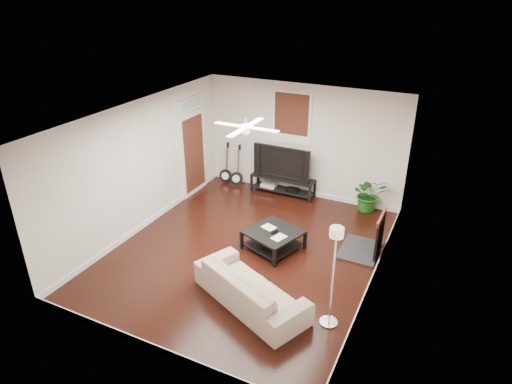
# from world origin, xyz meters

# --- Properties ---
(room) EXTENTS (5.01, 6.01, 2.81)m
(room) POSITION_xyz_m (0.00, 0.00, 1.40)
(room) COLOR black
(room) RESTS_ON ground
(brick_accent) EXTENTS (0.02, 2.20, 2.80)m
(brick_accent) POSITION_xyz_m (2.49, 1.00, 1.40)
(brick_accent) COLOR #9F4C33
(brick_accent) RESTS_ON floor
(fireplace) EXTENTS (0.80, 1.10, 0.92)m
(fireplace) POSITION_xyz_m (2.20, 1.00, 0.46)
(fireplace) COLOR black
(fireplace) RESTS_ON floor
(window_back) EXTENTS (1.00, 0.06, 1.30)m
(window_back) POSITION_xyz_m (-0.30, 2.97, 1.95)
(window_back) COLOR #3D1810
(window_back) RESTS_ON wall_back
(door_left) EXTENTS (0.08, 1.00, 2.50)m
(door_left) POSITION_xyz_m (-2.46, 1.90, 1.25)
(door_left) COLOR white
(door_left) RESTS_ON wall_left
(tv_stand) EXTENTS (1.64, 0.44, 0.46)m
(tv_stand) POSITION_xyz_m (-0.40, 2.78, 0.23)
(tv_stand) COLOR black
(tv_stand) RESTS_ON floor
(tv) EXTENTS (1.47, 0.19, 0.85)m
(tv) POSITION_xyz_m (-0.40, 2.80, 0.88)
(tv) COLOR black
(tv) RESTS_ON tv_stand
(coffee_table) EXTENTS (1.23, 1.23, 0.41)m
(coffee_table) POSITION_xyz_m (0.43, 0.31, 0.20)
(coffee_table) COLOR black
(coffee_table) RESTS_ON floor
(sofa) EXTENTS (2.32, 1.66, 0.63)m
(sofa) POSITION_xyz_m (0.77, -1.40, 0.32)
(sofa) COLOR #C3AD92
(sofa) RESTS_ON floor
(floor_lamp) EXTENTS (0.38, 0.38, 1.77)m
(floor_lamp) POSITION_xyz_m (2.12, -1.30, 0.88)
(floor_lamp) COLOR silver
(floor_lamp) RESTS_ON floor
(potted_plant) EXTENTS (0.97, 0.91, 0.85)m
(potted_plant) POSITION_xyz_m (1.77, 2.82, 0.43)
(potted_plant) COLOR #1D5A19
(potted_plant) RESTS_ON floor
(guitar_left) EXTENTS (0.38, 0.29, 1.10)m
(guitar_left) POSITION_xyz_m (-2.05, 2.75, 0.55)
(guitar_left) COLOR black
(guitar_left) RESTS_ON floor
(guitar_right) EXTENTS (0.39, 0.32, 1.10)m
(guitar_right) POSITION_xyz_m (-1.70, 2.72, 0.55)
(guitar_right) COLOR black
(guitar_right) RESTS_ON floor
(ceiling_fan) EXTENTS (1.24, 1.24, 0.32)m
(ceiling_fan) POSITION_xyz_m (0.00, 0.00, 2.60)
(ceiling_fan) COLOR white
(ceiling_fan) RESTS_ON ceiling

